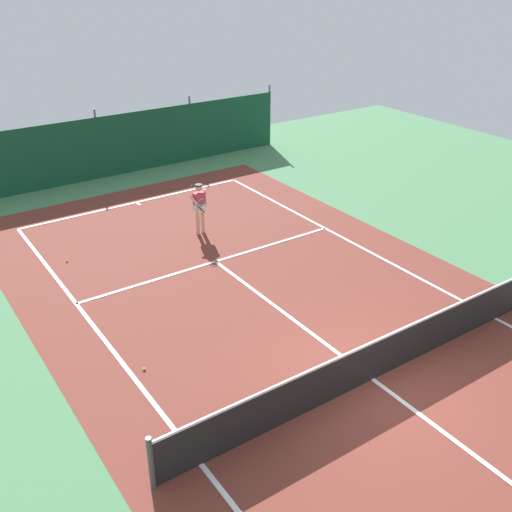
% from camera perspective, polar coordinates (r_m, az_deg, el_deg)
% --- Properties ---
extents(ground_plane, '(36.00, 36.00, 0.00)m').
position_cam_1_polar(ground_plane, '(12.92, 11.08, -11.52)').
color(ground_plane, '#4C8456').
extents(court_surface, '(11.02, 26.60, 0.01)m').
position_cam_1_polar(court_surface, '(12.91, 11.08, -11.51)').
color(court_surface, brown).
rests_on(court_surface, ground).
extents(tennis_net, '(10.12, 0.10, 1.10)m').
position_cam_1_polar(tennis_net, '(12.61, 11.28, -9.71)').
color(tennis_net, black).
rests_on(tennis_net, ground).
extents(back_fence, '(16.30, 0.98, 2.70)m').
position_cam_1_polar(back_fence, '(24.73, -15.06, 9.06)').
color(back_fence, '#14472D').
rests_on(back_fence, ground).
extents(tennis_player, '(0.62, 0.80, 1.64)m').
position_cam_1_polar(tennis_player, '(18.57, -5.43, 4.87)').
color(tennis_player, '#D8AD8C').
rests_on(tennis_player, ground).
extents(tennis_ball_near_player, '(0.07, 0.07, 0.07)m').
position_cam_1_polar(tennis_ball_near_player, '(13.12, -10.69, -10.61)').
color(tennis_ball_near_player, '#CCDB33').
rests_on(tennis_ball_near_player, ground).
extents(tennis_ball_midcourt, '(0.07, 0.07, 0.07)m').
position_cam_1_polar(tennis_ball_midcourt, '(17.95, -17.66, -0.45)').
color(tennis_ball_midcourt, '#CCDB33').
rests_on(tennis_ball_midcourt, ground).
extents(tennis_ball_by_sideline, '(0.07, 0.07, 0.07)m').
position_cam_1_polar(tennis_ball_by_sideline, '(22.92, -6.21, 6.74)').
color(tennis_ball_by_sideline, '#CCDB33').
rests_on(tennis_ball_by_sideline, ground).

